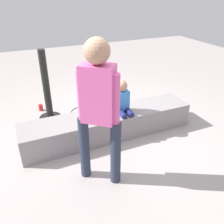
{
  "coord_description": "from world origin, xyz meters",
  "views": [
    {
      "loc": [
        -1.17,
        -2.77,
        2.01
      ],
      "look_at": [
        -0.12,
        -0.4,
        0.61
      ],
      "focal_mm": 37.99,
      "sensor_mm": 36.0,
      "label": 1
    }
  ],
  "objects_px": {
    "adult_standing": "(98,103)",
    "handbag_black_leather": "(78,119)",
    "child_seated": "(122,99)",
    "cake_plate": "(107,115)",
    "party_cup_red": "(41,107)",
    "water_bottle_near_gift": "(99,96)",
    "gift_bag": "(110,99)",
    "handbag_brown_canvas": "(103,109)"
  },
  "relations": [
    {
      "from": "adult_standing",
      "to": "handbag_black_leather",
      "type": "bearing_deg",
      "value": 85.19
    },
    {
      "from": "child_seated",
      "to": "cake_plate",
      "type": "distance_m",
      "value": 0.31
    },
    {
      "from": "party_cup_red",
      "to": "handbag_black_leather",
      "type": "xyz_separation_m",
      "value": [
        0.48,
        -0.75,
        0.05
      ]
    },
    {
      "from": "adult_standing",
      "to": "water_bottle_near_gift",
      "type": "xyz_separation_m",
      "value": [
        0.73,
        1.96,
        -0.86
      ]
    },
    {
      "from": "water_bottle_near_gift",
      "to": "cake_plate",
      "type": "bearing_deg",
      "value": -105.24
    },
    {
      "from": "gift_bag",
      "to": "party_cup_red",
      "type": "relative_size",
      "value": 2.68
    },
    {
      "from": "adult_standing",
      "to": "handbag_brown_canvas",
      "type": "relative_size",
      "value": 4.91
    },
    {
      "from": "handbag_black_leather",
      "to": "child_seated",
      "type": "bearing_deg",
      "value": -43.24
    },
    {
      "from": "child_seated",
      "to": "cake_plate",
      "type": "xyz_separation_m",
      "value": [
        -0.24,
        -0.03,
        -0.19
      ]
    },
    {
      "from": "cake_plate",
      "to": "child_seated",
      "type": "bearing_deg",
      "value": 6.55
    },
    {
      "from": "adult_standing",
      "to": "gift_bag",
      "type": "bearing_deg",
      "value": 63.52
    },
    {
      "from": "water_bottle_near_gift",
      "to": "handbag_brown_canvas",
      "type": "relative_size",
      "value": 0.72
    },
    {
      "from": "party_cup_red",
      "to": "handbag_brown_canvas",
      "type": "bearing_deg",
      "value": -32.12
    },
    {
      "from": "water_bottle_near_gift",
      "to": "handbag_black_leather",
      "type": "distance_m",
      "value": 0.94
    },
    {
      "from": "party_cup_red",
      "to": "handbag_black_leather",
      "type": "bearing_deg",
      "value": -57.68
    },
    {
      "from": "child_seated",
      "to": "handbag_black_leather",
      "type": "bearing_deg",
      "value": 136.76
    },
    {
      "from": "cake_plate",
      "to": "gift_bag",
      "type": "distance_m",
      "value": 1.1
    },
    {
      "from": "party_cup_red",
      "to": "handbag_brown_canvas",
      "type": "height_order",
      "value": "handbag_brown_canvas"
    },
    {
      "from": "cake_plate",
      "to": "gift_bag",
      "type": "height_order",
      "value": "cake_plate"
    },
    {
      "from": "adult_standing",
      "to": "water_bottle_near_gift",
      "type": "height_order",
      "value": "adult_standing"
    },
    {
      "from": "gift_bag",
      "to": "handbag_brown_canvas",
      "type": "bearing_deg",
      "value": -131.37
    },
    {
      "from": "water_bottle_near_gift",
      "to": "handbag_brown_canvas",
      "type": "bearing_deg",
      "value": -104.37
    },
    {
      "from": "cake_plate",
      "to": "handbag_black_leather",
      "type": "xyz_separation_m",
      "value": [
        -0.29,
        0.53,
        -0.28
      ]
    },
    {
      "from": "adult_standing",
      "to": "gift_bag",
      "type": "height_order",
      "value": "adult_standing"
    },
    {
      "from": "adult_standing",
      "to": "water_bottle_near_gift",
      "type": "bearing_deg",
      "value": 69.51
    },
    {
      "from": "gift_bag",
      "to": "handbag_brown_canvas",
      "type": "xyz_separation_m",
      "value": [
        -0.26,
        -0.29,
        -0.01
      ]
    },
    {
      "from": "child_seated",
      "to": "gift_bag",
      "type": "distance_m",
      "value": 1.06
    },
    {
      "from": "adult_standing",
      "to": "handbag_black_leather",
      "type": "relative_size",
      "value": 4.84
    },
    {
      "from": "handbag_brown_canvas",
      "to": "adult_standing",
      "type": "bearing_deg",
      "value": -112.76
    },
    {
      "from": "adult_standing",
      "to": "cake_plate",
      "type": "bearing_deg",
      "value": 61.45
    },
    {
      "from": "party_cup_red",
      "to": "water_bottle_near_gift",
      "type": "bearing_deg",
      "value": -2.89
    },
    {
      "from": "water_bottle_near_gift",
      "to": "child_seated",
      "type": "bearing_deg",
      "value": -94.37
    },
    {
      "from": "water_bottle_near_gift",
      "to": "handbag_brown_canvas",
      "type": "height_order",
      "value": "handbag_brown_canvas"
    },
    {
      "from": "gift_bag",
      "to": "water_bottle_near_gift",
      "type": "height_order",
      "value": "gift_bag"
    },
    {
      "from": "handbag_black_leather",
      "to": "adult_standing",
      "type": "bearing_deg",
      "value": -94.81
    },
    {
      "from": "adult_standing",
      "to": "handbag_brown_canvas",
      "type": "xyz_separation_m",
      "value": [
        0.59,
        1.41,
        -0.86
      ]
    },
    {
      "from": "child_seated",
      "to": "handbag_black_leather",
      "type": "xyz_separation_m",
      "value": [
        -0.53,
        0.5,
        -0.48
      ]
    },
    {
      "from": "handbag_brown_canvas",
      "to": "gift_bag",
      "type": "bearing_deg",
      "value": 48.63
    },
    {
      "from": "adult_standing",
      "to": "cake_plate",
      "type": "height_order",
      "value": "adult_standing"
    },
    {
      "from": "handbag_black_leather",
      "to": "gift_bag",
      "type": "bearing_deg",
      "value": 30.67
    },
    {
      "from": "cake_plate",
      "to": "handbag_black_leather",
      "type": "bearing_deg",
      "value": 118.79
    },
    {
      "from": "party_cup_red",
      "to": "cake_plate",
      "type": "bearing_deg",
      "value": -59.11
    }
  ]
}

